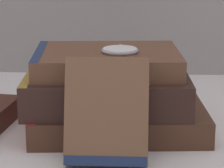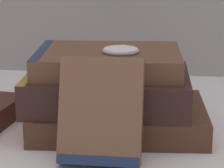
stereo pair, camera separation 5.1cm
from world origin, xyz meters
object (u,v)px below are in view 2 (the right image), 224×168
at_px(book_flat_middle, 104,89).
at_px(reading_glasses, 86,93).
at_px(book_leaning_front, 101,115).
at_px(book_flat_bottom, 116,117).
at_px(pocket_watch, 121,50).
at_px(book_flat_top, 105,61).

relative_size(book_flat_middle, reading_glasses, 2.17).
bearing_deg(book_flat_middle, reading_glasses, 105.18).
bearing_deg(reading_glasses, book_leaning_front, -79.87).
distance_m(book_flat_bottom, reading_glasses, 0.19).
xyz_separation_m(pocket_watch, reading_glasses, (-0.08, 0.17, -0.11)).
distance_m(book_flat_top, reading_glasses, 0.20).
bearing_deg(book_flat_top, book_flat_bottom, -25.63).
height_order(book_leaning_front, reading_glasses, book_leaning_front).
distance_m(book_flat_middle, reading_glasses, 0.19).
bearing_deg(book_leaning_front, book_flat_bottom, 88.03).
bearing_deg(book_leaning_front, pocket_watch, 84.30).
height_order(book_flat_top, pocket_watch, pocket_watch).
bearing_deg(book_flat_middle, pocket_watch, -5.87).
height_order(book_flat_top, book_leaning_front, book_leaning_front).
relative_size(book_flat_middle, book_leaning_front, 1.79).
bearing_deg(pocket_watch, book_flat_top, 159.98).
distance_m(pocket_watch, reading_glasses, 0.22).
bearing_deg(pocket_watch, reading_glasses, 114.70).
bearing_deg(reading_glasses, book_flat_top, -74.55).
distance_m(book_flat_top, pocket_watch, 0.03).
height_order(book_flat_middle, pocket_watch, pocket_watch).
xyz_separation_m(book_flat_top, book_leaning_front, (0.01, -0.12, -0.04)).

